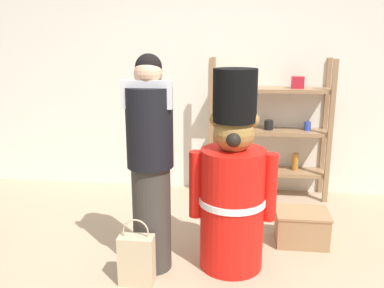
% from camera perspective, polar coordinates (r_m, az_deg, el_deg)
% --- Properties ---
extents(back_wall, '(6.40, 0.12, 2.60)m').
position_cam_1_polar(back_wall, '(4.81, 3.22, 8.93)').
color(back_wall, silver).
rests_on(back_wall, ground_plane).
extents(merchandise_shelf, '(1.32, 0.35, 1.56)m').
position_cam_1_polar(merchandise_shelf, '(4.68, 10.53, 1.97)').
color(merchandise_shelf, '#93704C').
rests_on(merchandise_shelf, ground_plane).
extents(teddy_bear_guard, '(0.67, 0.51, 1.55)m').
position_cam_1_polar(teddy_bear_guard, '(3.17, 5.63, -6.03)').
color(teddy_bear_guard, red).
rests_on(teddy_bear_guard, ground_plane).
extents(person_shopper, '(0.36, 0.35, 1.66)m').
position_cam_1_polar(person_shopper, '(3.08, -5.77, -2.70)').
color(person_shopper, '#38332D').
rests_on(person_shopper, ground_plane).
extents(shopping_bag, '(0.26, 0.13, 0.51)m').
position_cam_1_polar(shopping_bag, '(3.14, -7.67, -15.51)').
color(shopping_bag, '#C1AD89').
rests_on(shopping_bag, ground_plane).
extents(display_crate, '(0.46, 0.35, 0.29)m').
position_cam_1_polar(display_crate, '(3.82, 14.92, -11.03)').
color(display_crate, '#9E7A51').
rests_on(display_crate, ground_plane).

